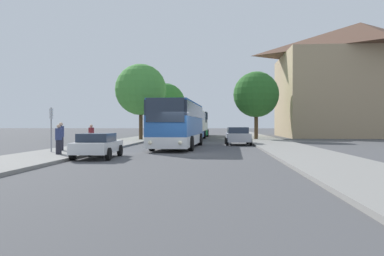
% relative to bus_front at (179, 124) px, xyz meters
% --- Properties ---
extents(ground_plane, '(300.00, 300.00, 0.00)m').
position_rel_bus_front_xyz_m(ground_plane, '(0.84, -5.47, -1.79)').
color(ground_plane, '#4C4C4F').
rests_on(ground_plane, ground).
extents(sidewalk_left, '(4.00, 120.00, 0.15)m').
position_rel_bus_front_xyz_m(sidewalk_left, '(-6.16, -5.47, -1.72)').
color(sidewalk_left, gray).
rests_on(sidewalk_left, ground_plane).
extents(sidewalk_right, '(4.00, 120.00, 0.15)m').
position_rel_bus_front_xyz_m(sidewalk_right, '(7.84, -5.47, -1.72)').
color(sidewalk_right, gray).
rests_on(sidewalk_right, ground_plane).
extents(building_right_background, '(21.48, 14.95, 15.99)m').
position_rel_bus_front_xyz_m(building_right_background, '(22.67, 26.10, 6.20)').
color(building_right_background, tan).
rests_on(building_right_background, ground_plane).
extents(bus_front, '(3.19, 11.47, 3.35)m').
position_rel_bus_front_xyz_m(bus_front, '(0.00, 0.00, 0.00)').
color(bus_front, silver).
rests_on(bus_front, ground_plane).
extents(bus_middle, '(2.96, 11.83, 3.34)m').
position_rel_bus_front_xyz_m(bus_middle, '(-0.13, 14.95, -0.01)').
color(bus_middle, '#2D519E').
rests_on(bus_middle, ground_plane).
extents(bus_rear, '(3.02, 11.85, 3.49)m').
position_rel_bus_front_xyz_m(bus_rear, '(0.02, 28.71, 0.07)').
color(bus_rear, '#238942').
rests_on(bus_rear, ground_plane).
extents(parked_car_left_curb, '(2.07, 4.07, 1.29)m').
position_rel_bus_front_xyz_m(parked_car_left_curb, '(-3.25, -8.85, -1.10)').
color(parked_car_left_curb, silver).
rests_on(parked_car_left_curb, ground_plane).
extents(parked_car_right_near, '(2.20, 4.05, 1.51)m').
position_rel_bus_front_xyz_m(parked_car_right_near, '(4.60, 4.37, -1.01)').
color(parked_car_right_near, '#B7B7BC').
rests_on(parked_car_right_near, ground_plane).
extents(bus_stop_sign, '(0.08, 0.45, 2.57)m').
position_rel_bus_front_xyz_m(bus_stop_sign, '(-6.68, -6.77, -0.05)').
color(bus_stop_sign, gray).
rests_on(bus_stop_sign, sidewalk_left).
extents(pedestrian_waiting_near, '(0.36, 0.36, 1.60)m').
position_rel_bus_front_xyz_m(pedestrian_waiting_near, '(-5.40, -3.66, -0.84)').
color(pedestrian_waiting_near, '#23232D').
rests_on(pedestrian_waiting_near, sidewalk_left).
extents(pedestrian_waiting_far, '(0.36, 0.36, 1.72)m').
position_rel_bus_front_xyz_m(pedestrian_waiting_far, '(-6.72, -5.34, -0.78)').
color(pedestrian_waiting_far, '#23232D').
rests_on(pedestrian_waiting_far, sidewalk_left).
extents(pedestrian_walking_back, '(0.36, 0.36, 1.60)m').
position_rel_bus_front_xyz_m(pedestrian_walking_back, '(-5.54, -8.37, -0.84)').
color(pedestrian_walking_back, '#23232D').
rests_on(pedestrian_walking_back, sidewalk_left).
extents(tree_left_near, '(5.47, 5.47, 8.07)m').
position_rel_bus_front_xyz_m(tree_left_near, '(-5.38, 11.86, 3.68)').
color(tree_left_near, '#47331E').
rests_on(tree_left_near, sidewalk_left).
extents(tree_left_far, '(6.31, 6.31, 8.04)m').
position_rel_bus_front_xyz_m(tree_left_far, '(-5.42, 30.04, 3.23)').
color(tree_left_far, '#513D23').
rests_on(tree_left_far, sidewalk_left).
extents(tree_right_near, '(5.34, 5.34, 8.42)m').
position_rel_bus_front_xyz_m(tree_right_near, '(7.81, 20.89, 4.09)').
color(tree_right_near, '#513D23').
rests_on(tree_right_near, sidewalk_right).
extents(tree_right_mid, '(5.00, 5.00, 7.39)m').
position_rel_bus_front_xyz_m(tree_right_mid, '(7.06, 13.82, 3.24)').
color(tree_right_mid, '#47331E').
rests_on(tree_right_mid, sidewalk_right).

